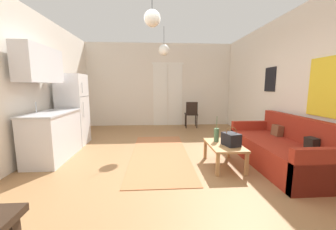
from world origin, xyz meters
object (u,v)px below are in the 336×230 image
Objects in this scene: bamboo_vase at (216,135)px; pendant_lamp_far at (164,50)px; handbag at (231,139)px; coffee_table at (224,147)px; couch at (282,150)px; accent_chair at (191,113)px; pendant_lamp_near at (152,18)px; refrigerator at (73,110)px.

pendant_lamp_far is at bearing 116.43° from bamboo_vase.
handbag is 2.87m from pendant_lamp_far.
coffee_table is 1.84× the size of bamboo_vase.
couch and bamboo_vase have the same top height.
pendant_lamp_near is at bearing 75.54° from accent_chair.
handbag is 0.48× the size of pendant_lamp_near.
accent_chair is at bearing 71.78° from pendant_lamp_near.
handbag is (-0.95, -0.05, 0.23)m from couch.
couch is 3.49m from accent_chair.
couch is 2.40× the size of coffee_table.
bamboo_vase is at bearing 124.44° from handbag.
pendant_lamp_far is at bearing 83.73° from pendant_lamp_near.
refrigerator reaches higher than accent_chair.
handbag is at bearing -49.01° from coffee_table.
handbag is at bearing -55.56° from bamboo_vase.
handbag is 0.37× the size of accent_chair.
coffee_table is at bearing -63.24° from pendant_lamp_far.
bamboo_vase is (-1.13, 0.21, 0.25)m from couch.
couch is 4.40× the size of bamboo_vase.
pendant_lamp_near is (-2.26, -0.43, 2.01)m from couch.
pendant_lamp_near is (-1.13, -0.64, 1.76)m from bamboo_vase.
couch is 1.22× the size of refrigerator.
bamboo_vase is (-0.09, 0.16, 0.18)m from coffee_table.
handbag is at bearing -62.47° from pendant_lamp_far.
bamboo_vase is at bearing 29.46° from pendant_lamp_near.
pendant_lamp_near is 0.97× the size of pendant_lamp_far.
pendant_lamp_far is (-0.87, 1.74, 1.77)m from bamboo_vase.
bamboo_vase is 0.66× the size of pendant_lamp_far.
couch is 6.24× the size of handbag.
refrigerator is at bearing 158.89° from couch.
refrigerator is (-3.15, 1.57, 0.49)m from coffee_table.
pendant_lamp_near is at bearing -46.69° from refrigerator.
accent_chair is at bearing 28.47° from refrigerator.
accent_chair is 1.28× the size of pendant_lamp_near.
coffee_table is at bearing 93.47° from accent_chair.
refrigerator reaches higher than couch.
pendant_lamp_far is at bearing 8.69° from refrigerator.
pendant_lamp_far is (-1.99, 1.95, 2.02)m from couch.
coffee_table is 0.97× the size of accent_chair.
pendant_lamp_near reaches higher than accent_chair.
pendant_lamp_near is at bearing -169.20° from couch.
bamboo_vase is 0.68× the size of pendant_lamp_near.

